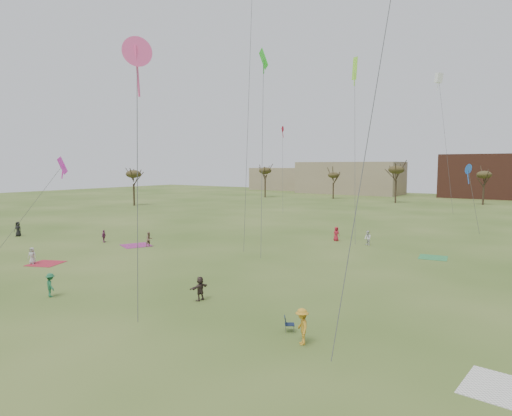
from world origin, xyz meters
The scene contains 20 objects.
ground centered at (0.00, 0.00, 0.00)m, with size 260.00×260.00×0.00m, color #37541A.
flyer_near_left centered at (-18.93, 3.48, 0.77)m, with size 0.75×0.49×1.54m, color #BABABA.
flyer_near_center centered at (-7.94, -1.22, 0.82)m, with size 1.06×0.61×1.64m, color #236940.
spectator_fore_b centered at (-16.82, 15.53, 0.81)m, with size 0.79×0.61×1.62m, color #886756.
spectator_fore_c centered at (1.01, 3.99, 0.81)m, with size 1.51×0.48×1.62m, color #4D3A37.
flyer_mid_a centered at (-35.97, 10.95, 0.93)m, with size 0.91×0.59×1.86m, color black.
flyer_mid_b centered at (10.09, 1.45, 0.92)m, with size 1.19×0.68×1.84m, color gold.
spectator_mid_d centered at (-23.22, 14.33, 0.73)m, with size 0.86×0.36×1.47m, color #8C3A6F.
spectator_mid_e centered at (2.86, 29.95, 0.83)m, with size 0.81×0.63×1.66m, color white.
flyer_far_b centered at (-1.31, 30.73, 0.85)m, with size 0.83×0.54×1.69m, color red.
blanket_red centered at (-18.05, 4.25, 0.00)m, with size 2.67×2.67×0.03m, color #B72436.
blanket_cream centered at (19.02, 2.06, 0.00)m, with size 3.06×3.06×0.03m, color white.
blanket_plum centered at (-18.49, 15.11, 0.00)m, with size 3.00×3.00×0.03m, color #9C3078.
blanket_olive centered at (10.51, 27.18, 0.00)m, with size 2.58×2.58×0.03m, color #34914C.
camp_chair_center centered at (8.73, 2.52, 0.26)m, with size 0.73×0.72×0.87m.
kites_aloft centered at (0.02, 32.66, 21.96)m, with size 53.20×73.71×27.78m.
tree_line centered at (-2.85, 79.12, 7.09)m, with size 117.44×49.32×8.91m.
building_tan centered at (-35.00, 115.00, 5.00)m, with size 32.00×14.00×10.00m, color #937F60.
building_brick centered at (5.00, 120.00, 6.00)m, with size 26.00×16.00×12.00m, color brown.
building_tan_west centered at (-65.00, 122.00, 4.00)m, with size 20.00×12.00×8.00m, color #937F60.
Camera 1 is at (20.41, -17.54, 8.98)m, focal length 31.05 mm.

